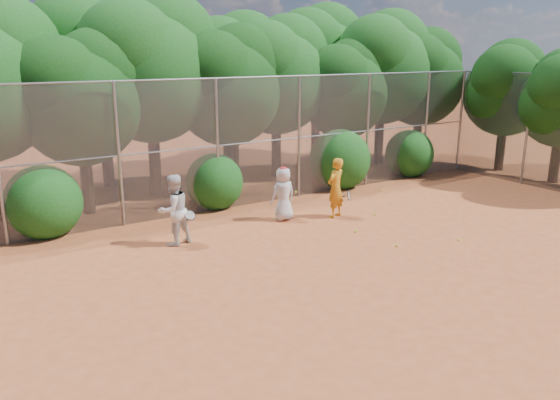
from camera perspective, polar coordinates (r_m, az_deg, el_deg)
ground at (r=12.95m, az=9.81°, el=-6.53°), size 80.00×80.00×0.00m
fence_back at (r=17.08m, az=-3.88°, el=6.12°), size 20.05×0.09×4.03m
fence_side at (r=21.88m, az=24.43°, el=6.81°), size 0.09×6.09×4.03m
tree_2 at (r=17.08m, az=-20.14°, el=10.42°), size 3.99×3.47×5.47m
tree_3 at (r=18.72m, az=-13.41°, el=13.77°), size 4.89×4.26×6.70m
tree_4 at (r=19.18m, az=-5.49°, el=12.22°), size 4.19×3.64×5.73m
tree_5 at (r=21.11m, az=-0.33°, el=13.35°), size 4.51×3.92×6.17m
tree_6 at (r=21.78m, az=6.79°, el=11.78°), size 3.86×3.36×5.29m
tree_7 at (r=23.86m, az=10.71°, el=13.87°), size 4.77×4.14×6.53m
tree_8 at (r=25.07m, az=14.56°, el=12.65°), size 4.25×3.70×5.82m
tree_10 at (r=20.52m, az=-18.29°, el=14.17°), size 5.15×4.48×7.06m
tree_11 at (r=21.99m, az=-4.90°, el=13.68°), size 4.64×4.03×6.35m
tree_12 at (r=24.90m, az=3.90°, el=14.68°), size 5.02×4.37×6.88m
tree_13 at (r=24.08m, az=22.66°, el=11.06°), size 3.86×3.36×5.29m
bush_0 at (r=15.70m, az=-23.50°, el=0.13°), size 2.00×2.00×2.00m
bush_1 at (r=17.16m, az=-6.88°, el=2.17°), size 1.80×1.80×1.80m
bush_2 at (r=19.76m, az=6.28°, el=4.52°), size 2.20×2.20×2.20m
bush_3 at (r=22.13m, az=13.37°, el=4.95°), size 1.90×1.90×1.90m
player_yellow at (r=16.08m, az=5.82°, el=1.27°), size 0.87×0.64×1.78m
player_teen at (r=15.73m, az=0.35°, el=0.66°), size 0.77×0.50×1.59m
player_white at (r=13.96m, az=-11.04°, el=-1.04°), size 1.03×0.89×1.81m
ball_0 at (r=14.98m, az=7.90°, el=-3.26°), size 0.07×0.07×0.07m
ball_1 at (r=16.61m, az=9.89°, el=-1.49°), size 0.07×0.07×0.07m
ball_2 at (r=14.94m, az=18.17°, el=-3.96°), size 0.07×0.07×0.07m
ball_3 at (r=14.08m, az=12.11°, el=-4.69°), size 0.07×0.07×0.07m
ball_4 at (r=19.52m, az=10.56°, el=1.01°), size 0.07×0.07×0.07m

